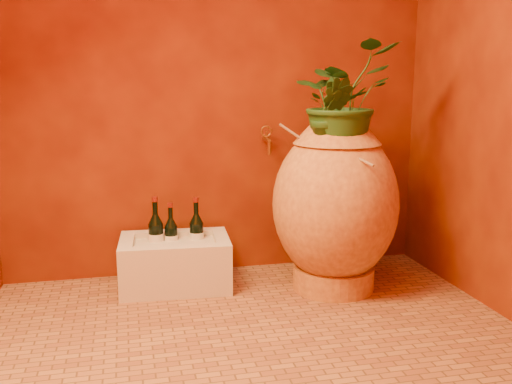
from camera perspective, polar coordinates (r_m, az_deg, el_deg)
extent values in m
plane|color=#9C6033|center=(2.66, -0.02, -14.50)|extent=(2.50, 2.50, 0.00)
cube|color=#521204|center=(3.37, -3.95, 12.90)|extent=(2.50, 0.02, 2.50)
cylinder|color=gold|center=(3.25, 7.72, -8.42)|extent=(0.49, 0.49, 0.13)
ellipsoid|color=gold|center=(3.13, 7.92, -1.22)|extent=(0.75, 0.75, 0.86)
cone|color=gold|center=(3.07, 8.13, 6.01)|extent=(0.51, 0.51, 0.13)
torus|color=gold|center=(3.07, 8.16, 7.40)|extent=(0.31, 0.31, 0.05)
cylinder|color=olive|center=(3.01, 6.98, 3.63)|extent=(0.46, 0.22, 0.33)
cylinder|color=olive|center=(2.96, 8.55, 4.19)|extent=(0.17, 0.45, 0.12)
cylinder|color=olive|center=(3.04, 10.40, 4.67)|extent=(0.09, 0.38, 0.22)
cube|color=beige|center=(3.26, -8.08, -7.23)|extent=(0.63, 0.45, 0.25)
cube|color=beige|center=(3.37, -8.40, -4.08)|extent=(0.61, 0.12, 0.03)
cube|color=beige|center=(3.06, -7.88, -5.70)|extent=(0.61, 0.12, 0.03)
cube|color=beige|center=(3.20, -12.84, -5.07)|extent=(0.09, 0.26, 0.03)
cube|color=beige|center=(3.24, -3.53, -4.59)|extent=(0.09, 0.26, 0.03)
cylinder|color=black|center=(3.29, -8.47, -4.92)|extent=(0.07, 0.07, 0.17)
cone|color=black|center=(3.26, -8.53, -3.04)|extent=(0.07, 0.07, 0.05)
cylinder|color=black|center=(3.25, -8.56, -2.05)|extent=(0.03, 0.03, 0.07)
cylinder|color=maroon|center=(3.24, -8.58, -1.30)|extent=(0.03, 0.03, 0.02)
cylinder|color=silver|center=(3.29, -8.47, -4.92)|extent=(0.08, 0.08, 0.08)
cylinder|color=black|center=(3.28, -9.95, -4.84)|extent=(0.08, 0.08, 0.20)
cone|color=black|center=(3.24, -10.03, -2.70)|extent=(0.08, 0.08, 0.05)
cylinder|color=black|center=(3.23, -10.07, -1.57)|extent=(0.03, 0.03, 0.08)
cylinder|color=maroon|center=(3.22, -10.10, -0.72)|extent=(0.03, 0.03, 0.03)
cylinder|color=silver|center=(3.28, -9.95, -4.84)|extent=(0.09, 0.09, 0.09)
cylinder|color=black|center=(3.30, -5.95, -4.70)|extent=(0.08, 0.08, 0.19)
cone|color=black|center=(3.26, -5.99, -2.67)|extent=(0.08, 0.08, 0.05)
cylinder|color=black|center=(3.25, -6.02, -1.59)|extent=(0.03, 0.03, 0.07)
cylinder|color=maroon|center=(3.24, -6.03, -0.78)|extent=(0.03, 0.03, 0.03)
cylinder|color=silver|center=(3.30, -5.95, -4.70)|extent=(0.08, 0.08, 0.08)
cylinder|color=#9D6524|center=(3.38, 1.04, 5.24)|extent=(0.02, 0.14, 0.02)
cylinder|color=#9D6524|center=(3.32, 1.33, 4.43)|extent=(0.02, 0.02, 0.08)
torus|color=#9D6524|center=(3.37, 1.04, 6.08)|extent=(0.07, 0.01, 0.07)
cylinder|color=#9D6524|center=(3.38, 1.04, 5.66)|extent=(0.01, 0.01, 0.05)
imported|color=#1E4719|center=(3.05, 8.59, 9.12)|extent=(0.68, 0.64, 0.60)
imported|color=#1E4719|center=(2.97, 7.53, 7.57)|extent=(0.26, 0.24, 0.39)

